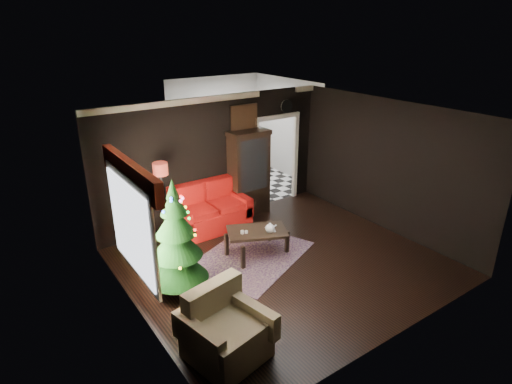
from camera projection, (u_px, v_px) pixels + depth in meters
floor at (283, 263)px, 8.01m from camera, size 5.50×5.50×0.00m
ceiling at (287, 116)px, 6.96m from camera, size 5.50×5.50×0.00m
wall_back at (215, 159)px, 9.39m from camera, size 5.50×0.00×5.50m
wall_front at (403, 253)px, 5.58m from camera, size 5.50×0.00×5.50m
wall_left at (133, 236)px, 6.03m from camera, size 0.00×5.50×5.50m
wall_right at (387, 166)px, 8.94m from camera, size 0.00×5.50×5.50m
doorway at (276, 161)px, 10.42m from camera, size 1.10×0.10×2.10m
left_window at (131, 227)px, 6.19m from camera, size 0.05×1.60×1.40m
valance at (130, 173)px, 5.92m from camera, size 0.12×2.10×0.35m
kitchen_floor at (243, 183)px, 11.96m from camera, size 3.00×3.00×0.00m
kitchen_window at (215, 115)px, 12.43m from camera, size 0.70×0.06×0.70m
rug at (251, 256)px, 8.23m from camera, size 2.73×2.41×0.01m
loveseat at (211, 208)px, 9.17m from camera, size 1.70×0.90×1.00m
curio_cabinet at (249, 175)px, 9.78m from camera, size 0.90×0.45×1.90m
floor_lamp at (164, 207)px, 8.38m from camera, size 0.40×0.40×1.84m
christmas_tree at (176, 238)px, 6.71m from camera, size 1.25×1.25×1.86m
armchair at (226, 328)px, 5.62m from camera, size 1.15×1.15×1.00m
coffee_table at (257, 242)px, 8.23m from camera, size 1.30×1.08×0.50m
teapot at (270, 228)px, 8.01m from camera, size 0.24×0.24×0.19m
cup_a at (242, 232)px, 8.00m from camera, size 0.09×0.09×0.06m
cup_b at (246, 232)px, 8.02m from camera, size 0.08×0.08×0.05m
book at (266, 225)px, 8.09m from camera, size 0.16×0.08×0.23m
wall_clock at (286, 106)px, 10.02m from camera, size 0.32×0.32×0.06m
painting at (244, 118)px, 9.44m from camera, size 0.62×0.05×0.52m
kitchen_counter at (221, 158)px, 12.70m from camera, size 1.80×0.60×0.90m
kitchen_table at (239, 176)px, 11.43m from camera, size 0.70×0.70×0.75m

